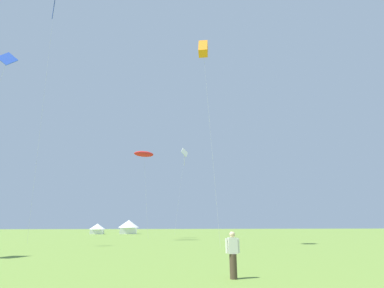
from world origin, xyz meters
The scene contains 7 objects.
kite_orange_box centered at (0.03, 24.98, 21.66)m, with size 1.76×2.71×22.84m.
kite_white_diamond centered at (3.20, 58.69, 17.53)m, with size 3.02×1.68×18.93m.
kite_blue_diamond centered at (-20.56, 25.77, 18.22)m, with size 2.03×2.07×19.53m.
kite_red_parafoil centered at (-5.93, 45.09, 13.73)m, with size 3.53×1.98×14.37m.
person_spectator centered at (-2.84, 7.74, 0.85)m, with size 0.57×0.28×1.73m.
festival_tent_center centered at (-16.10, 74.54, 1.39)m, with size 3.86×3.86×2.51m.
festival_tent_left centered at (-8.50, 74.54, 1.87)m, with size 5.20×5.20×3.38m.
Camera 1 is at (-6.57, -3.80, 1.94)m, focal length 27.29 mm.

